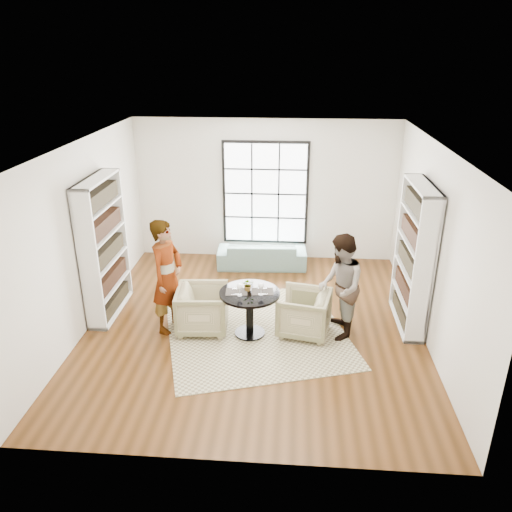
# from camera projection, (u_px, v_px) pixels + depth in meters

# --- Properties ---
(ground) EXTENTS (6.00, 6.00, 0.00)m
(ground) POSITION_uv_depth(u_px,v_px,m) (254.00, 325.00, 8.40)
(ground) COLOR #5B3315
(room_shell) EXTENTS (6.00, 6.01, 6.00)m
(room_shell) POSITION_uv_depth(u_px,v_px,m) (257.00, 244.00, 8.41)
(room_shell) COLOR silver
(room_shell) RESTS_ON ground
(rug) EXTENTS (3.49, 3.49, 0.01)m
(rug) POSITION_uv_depth(u_px,v_px,m) (256.00, 331.00, 8.20)
(rug) COLOR #BEB68E
(rug) RESTS_ON ground
(pedestal_table) EXTENTS (0.96, 0.96, 0.77)m
(pedestal_table) POSITION_uv_depth(u_px,v_px,m) (250.00, 304.00, 7.92)
(pedestal_table) COLOR black
(pedestal_table) RESTS_ON ground
(sofa) EXTENTS (1.89, 0.82, 0.54)m
(sofa) POSITION_uv_depth(u_px,v_px,m) (262.00, 254.00, 10.55)
(sofa) COLOR slate
(sofa) RESTS_ON ground
(armchair_left) EXTENTS (0.89, 0.86, 0.75)m
(armchair_left) POSITION_uv_depth(u_px,v_px,m) (203.00, 309.00, 8.13)
(armchair_left) COLOR #C0B589
(armchair_left) RESTS_ON ground
(armchair_right) EXTENTS (0.94, 0.93, 0.73)m
(armchair_right) POSITION_uv_depth(u_px,v_px,m) (304.00, 313.00, 8.03)
(armchair_right) COLOR tan
(armchair_right) RESTS_ON ground
(person_left) EXTENTS (0.65, 0.80, 1.89)m
(person_left) POSITION_uv_depth(u_px,v_px,m) (167.00, 276.00, 7.94)
(person_left) COLOR gray
(person_left) RESTS_ON ground
(person_right) EXTENTS (0.68, 0.86, 1.71)m
(person_right) POSITION_uv_depth(u_px,v_px,m) (340.00, 287.00, 7.80)
(person_right) COLOR gray
(person_right) RESTS_ON ground
(placemat_left) EXTENTS (0.36, 0.29, 0.01)m
(placemat_left) POSITION_uv_depth(u_px,v_px,m) (237.00, 292.00, 7.84)
(placemat_left) COLOR black
(placemat_left) RESTS_ON pedestal_table
(placemat_right) EXTENTS (0.36, 0.29, 0.01)m
(placemat_right) POSITION_uv_depth(u_px,v_px,m) (263.00, 292.00, 7.85)
(placemat_right) COLOR black
(placemat_right) RESTS_ON pedestal_table
(cutlery_left) EXTENTS (0.16, 0.23, 0.01)m
(cutlery_left) POSITION_uv_depth(u_px,v_px,m) (237.00, 291.00, 7.83)
(cutlery_left) COLOR silver
(cutlery_left) RESTS_ON placemat_left
(cutlery_right) EXTENTS (0.16, 0.23, 0.01)m
(cutlery_right) POSITION_uv_depth(u_px,v_px,m) (263.00, 291.00, 7.84)
(cutlery_right) COLOR silver
(cutlery_right) RESTS_ON placemat_right
(wine_glass_left) EXTENTS (0.09, 0.09, 0.21)m
(wine_glass_left) POSITION_uv_depth(u_px,v_px,m) (240.00, 287.00, 7.67)
(wine_glass_left) COLOR silver
(wine_glass_left) RESTS_ON pedestal_table
(wine_glass_right) EXTENTS (0.09, 0.09, 0.20)m
(wine_glass_right) POSITION_uv_depth(u_px,v_px,m) (261.00, 286.00, 7.69)
(wine_glass_right) COLOR silver
(wine_glass_right) RESTS_ON pedestal_table
(flower_centerpiece) EXTENTS (0.20, 0.18, 0.20)m
(flower_centerpiece) POSITION_uv_depth(u_px,v_px,m) (248.00, 285.00, 7.85)
(flower_centerpiece) COLOR gray
(flower_centerpiece) RESTS_ON pedestal_table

